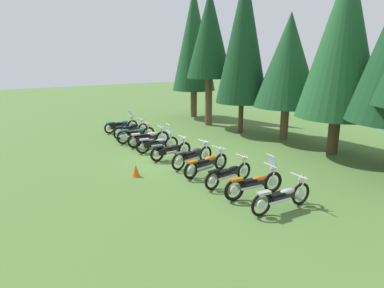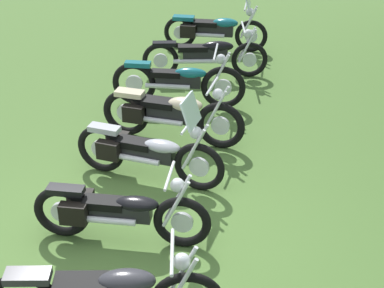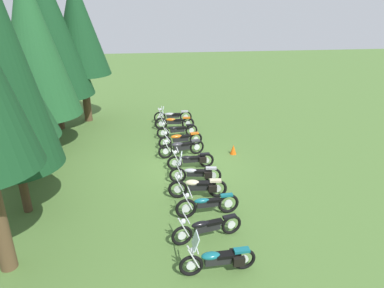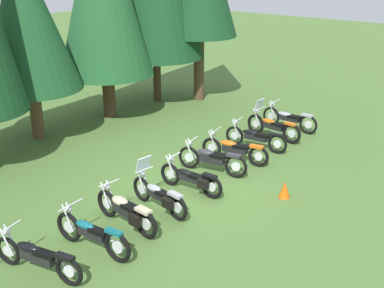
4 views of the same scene
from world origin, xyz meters
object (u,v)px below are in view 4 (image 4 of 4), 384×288
Objects in this scene: motorcycle_4 at (160,195)px; motorcycle_5 at (192,178)px; motorcycle_8 at (255,137)px; motorcycle_7 at (234,149)px; motorcycle_9 at (273,126)px; pine_tree_3 at (25,19)px; motorcycle_1 at (36,256)px; motorcycle_2 at (92,234)px; motorcycle_3 at (127,210)px; motorcycle_6 at (211,158)px; motorcycle_10 at (289,118)px; traffic_cone at (285,190)px.

motorcycle_5 is (1.39, -0.01, -0.03)m from motorcycle_4.
motorcycle_7 is at bearing 84.82° from motorcycle_8.
motorcycle_9 is 9.56m from pine_tree_3.
motorcycle_8 is (9.10, 0.07, -0.01)m from motorcycle_1.
motorcycle_1 is 1.34m from motorcycle_2.
motorcycle_3 is 2.55m from motorcycle_5.
motorcycle_6 is 5.16m from motorcycle_10.
motorcycle_9 is at bearing -82.53° from motorcycle_3.
motorcycle_3 is at bearing -109.71° from pine_tree_3.
motorcycle_6 is (3.97, 0.24, 0.01)m from motorcycle_3.
motorcycle_2 reaches higher than motorcycle_3.
traffic_cone is (1.29, -9.58, -4.10)m from pine_tree_3.
motorcycle_8 is 0.98× the size of motorcycle_10.
motorcycle_3 reaches higher than motorcycle_6.
motorcycle_4 is at bearing -93.13° from motorcycle_2.
motorcycle_10 reaches higher than motorcycle_1.
motorcycle_1 is at bearing 79.55° from motorcycle_6.
motorcycle_7 is (7.70, 0.03, 0.00)m from motorcycle_1.
motorcycle_1 is at bearing 83.62° from motorcycle_8.
motorcycle_5 is 2.64m from traffic_cone.
motorcycle_2 is 1.25m from motorcycle_3.
pine_tree_3 is (-3.95, 7.01, 3.91)m from motorcycle_8.
motorcycle_7 is (6.38, 0.28, -0.00)m from motorcycle_2.
motorcycle_9 is (1.33, 0.05, 0.04)m from motorcycle_8.
pine_tree_3 is 14.30× the size of traffic_cone.
motorcycle_9 reaches higher than motorcycle_1.
motorcycle_3 is at bearing 84.99° from motorcycle_8.
motorcycle_2 is 0.34× the size of pine_tree_3.
motorcycle_2 is 6.39m from motorcycle_7.
motorcycle_8 is at bearing -98.19° from motorcycle_7.
motorcycle_4 is 0.92× the size of motorcycle_9.
motorcycle_1 is 1.08× the size of motorcycle_5.
motorcycle_1 is at bearing 92.79° from motorcycle_10.
traffic_cone is (-0.09, -2.61, -0.24)m from motorcycle_6.
motorcycle_3 is at bearing 82.14° from motorcycle_6.
motorcycle_9 is at bearing -78.68° from motorcycle_4.
motorcycle_2 is 0.97× the size of motorcycle_10.
motorcycle_3 is 9.13m from motorcycle_10.
motorcycle_1 is at bearing 80.39° from motorcycle_7.
motorcycle_10 is 10.33m from pine_tree_3.
motorcycle_10 is at bearing -46.89° from pine_tree_3.
motorcycle_1 is 7.70m from motorcycle_7.
motorcycle_2 is 0.98× the size of motorcycle_7.
motorcycle_5 is 0.91× the size of motorcycle_10.
pine_tree_3 is (-5.28, 6.96, 3.87)m from motorcycle_9.
motorcycle_9 is at bearing 91.17° from motorcycle_10.
motorcycle_8 is (3.99, 0.29, 0.01)m from motorcycle_5.
motorcycle_9 reaches higher than traffic_cone.
motorcycle_10 is (10.37, 0.34, 0.00)m from motorcycle_2.
motorcycle_8 is at bearing -82.60° from motorcycle_3.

